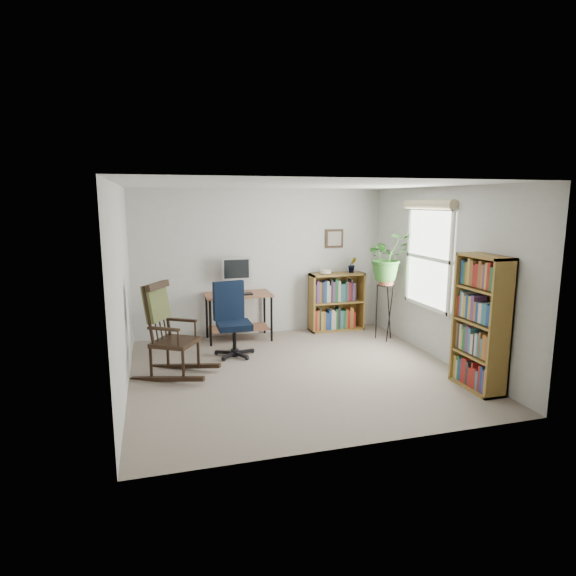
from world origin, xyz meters
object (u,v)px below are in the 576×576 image
object	(u,v)px
office_chair	(234,319)
low_bookshelf	(337,302)
tall_bookshelf	(481,323)
desk	(239,317)
rocking_chair	(175,329)

from	to	relation	value
office_chair	low_bookshelf	bearing A→B (deg)	15.06
low_bookshelf	tall_bookshelf	world-z (taller)	tall_bookshelf
low_bookshelf	tall_bookshelf	distance (m)	3.01
desk	tall_bookshelf	world-z (taller)	tall_bookshelf
office_chair	tall_bookshelf	xyz separation A→B (m)	(2.58, -2.00, 0.26)
desk	low_bookshelf	distance (m)	1.74
desk	office_chair	bearing A→B (deg)	-104.39
rocking_chair	tall_bookshelf	bearing A→B (deg)	-81.29
desk	low_bookshelf	bearing A→B (deg)	3.97
office_chair	low_bookshelf	distance (m)	2.15
rocking_chair	low_bookshelf	world-z (taller)	rocking_chair
office_chair	low_bookshelf	size ratio (longest dim) A/B	1.09
tall_bookshelf	office_chair	bearing A→B (deg)	142.28
desk	tall_bookshelf	size ratio (longest dim) A/B	0.65
office_chair	rocking_chair	bearing A→B (deg)	-156.16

